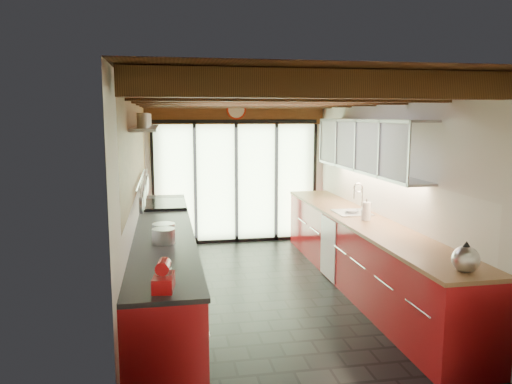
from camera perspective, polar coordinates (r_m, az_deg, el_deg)
ground at (r=6.50m, az=1.23°, el=-11.47°), size 5.50×5.50×0.00m
room_shell at (r=6.14m, az=1.28°, el=3.19°), size 5.50×5.50×5.50m
ceiling_beams at (r=6.48m, az=0.62°, el=10.64°), size 3.14×5.06×4.90m
glass_door at (r=8.78m, az=-2.28°, el=4.86°), size 2.95×0.10×2.90m
left_counter at (r=6.24m, az=-10.42°, el=-8.03°), size 0.68×5.00×0.92m
range_stove at (r=7.64m, az=-10.43°, el=-4.87°), size 0.66×0.90×0.97m
right_counter at (r=6.73m, az=12.02°, el=-6.86°), size 0.68×5.00×0.92m
sink_assembly at (r=6.98m, az=11.01°, el=-2.05°), size 0.45×0.52×0.43m
upper_cabinets_right at (r=6.83m, az=12.64°, el=5.20°), size 0.34×3.00×3.00m
left_wall_fixtures at (r=6.29m, az=-12.54°, el=4.32°), size 0.28×2.60×0.96m
stand_mixer at (r=3.93m, az=-10.52°, el=-9.57°), size 0.18×0.28×0.24m
pot_large at (r=5.32m, az=-10.51°, el=-4.96°), size 0.30×0.30×0.16m
pot_small at (r=5.83m, az=-10.50°, el=-4.04°), size 0.34×0.34×0.10m
cutting_board at (r=6.12m, az=-10.49°, el=-3.78°), size 0.25×0.34×0.03m
kettle at (r=4.65m, az=22.84°, el=-6.92°), size 0.30×0.32×0.28m
paper_towel at (r=6.50m, az=12.51°, el=-2.19°), size 0.14×0.14×0.28m
soap_bottle at (r=6.51m, az=12.48°, el=-2.39°), size 0.11×0.11×0.19m
bowl at (r=6.96m, az=10.91°, el=-2.21°), size 0.24×0.24×0.05m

